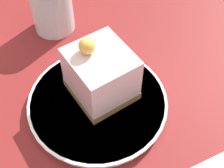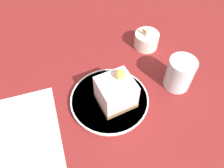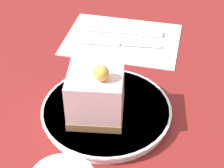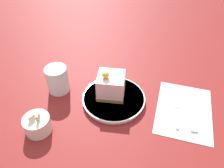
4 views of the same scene
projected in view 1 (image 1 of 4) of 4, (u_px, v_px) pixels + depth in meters
The scene contains 4 objects.
ground_plane at pixel (82, 122), 0.50m from camera, with size 4.00×4.00×0.00m, color maroon.
plate at pixel (98, 103), 0.50m from camera, with size 0.22×0.22×0.02m.
cake_slice at pixel (101, 74), 0.48m from camera, with size 0.10×0.10×0.11m.
drinking_glass at pixel (52, 6), 0.59m from camera, with size 0.08×0.08×0.10m.
Camera 1 is at (-0.25, 0.08, 0.43)m, focal length 50.00 mm.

